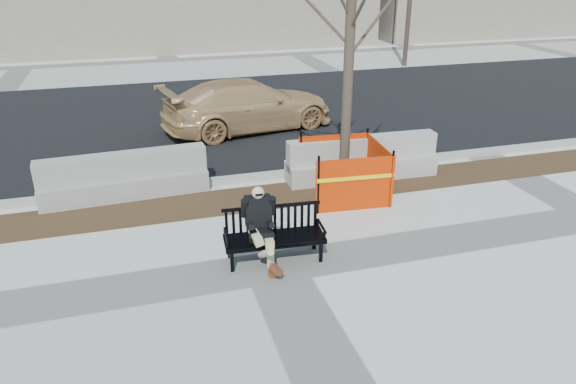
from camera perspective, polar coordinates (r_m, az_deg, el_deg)
name	(u,v)px	position (r m, az deg, el deg)	size (l,w,h in m)	color
ground	(274,267)	(8.60, -1.49, -7.83)	(120.00, 120.00, 0.00)	beige
mulch_strip	(240,200)	(10.84, -5.06, -0.84)	(40.00, 1.20, 0.02)	#47301C
asphalt_street	(198,117)	(16.61, -9.46, 7.77)	(60.00, 10.40, 0.01)	black
curb	(231,180)	(11.67, -6.02, 1.28)	(60.00, 0.25, 0.12)	#9E9B93
bench	(275,259)	(8.78, -1.41, -7.09)	(1.62, 0.58, 0.86)	black
seated_man	(260,260)	(8.79, -2.91, -7.09)	(0.53, 0.88, 1.24)	black
tree_fence	(343,195)	(11.09, 5.77, -0.31)	(2.30, 2.30, 5.74)	#FF3700
sedan	(249,129)	(15.29, -4.09, 6.62)	(1.93, 4.74, 1.38)	tan
jersey_barrier_left	(127,196)	(11.44, -16.54, -0.45)	(3.26, 0.65, 0.93)	gray
jersey_barrier_right	(361,178)	(11.99, 7.65, 1.50)	(3.30, 0.66, 0.95)	#A19E96
far_tree_right	(404,66)	(24.77, 12.10, 12.84)	(2.19, 2.19, 5.91)	#403329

